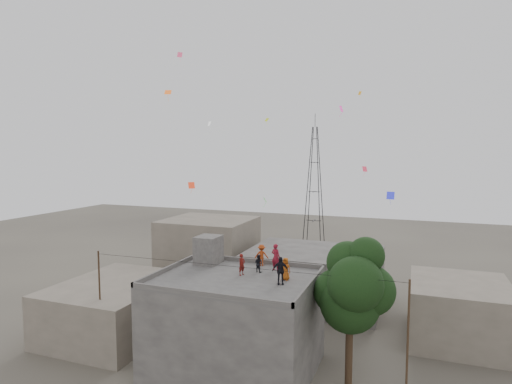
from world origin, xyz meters
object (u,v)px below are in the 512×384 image
at_px(tree, 353,288).
at_px(person_red_adult, 276,257).
at_px(stair_head_box, 209,250).
at_px(transmission_tower, 314,185).
at_px(person_dark_adult, 280,271).

bearing_deg(tree, person_red_adult, 159.80).
relative_size(stair_head_box, transmission_tower, 0.10).
relative_size(transmission_tower, person_red_adult, 10.98).
height_order(transmission_tower, person_dark_adult, transmission_tower).
bearing_deg(transmission_tower, tree, -73.91).
xyz_separation_m(stair_head_box, person_red_adult, (5.08, 0.01, -0.09)).
relative_size(stair_head_box, person_red_adult, 1.10).
distance_m(transmission_tower, person_red_adult, 37.90).
bearing_deg(transmission_tower, person_red_adult, -81.06).
bearing_deg(tree, stair_head_box, 169.26).
distance_m(stair_head_box, person_red_adult, 5.08).
distance_m(person_red_adult, person_dark_adult, 3.12).
xyz_separation_m(transmission_tower, person_red_adult, (5.88, -37.39, -2.06)).
xyz_separation_m(transmission_tower, person_dark_adult, (7.10, -40.26, -2.12)).
xyz_separation_m(stair_head_box, tree, (10.57, -2.00, -1.00)).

